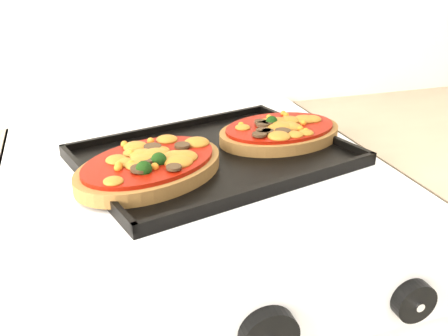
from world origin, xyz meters
name	(u,v)px	position (x,y,z in m)	size (l,w,h in m)	color
control_panel	(267,321)	(-0.01, 1.39, 0.85)	(0.60, 0.02, 0.09)	silver
knob_center	(269,335)	(-0.02, 1.37, 0.85)	(0.06, 0.06, 0.02)	black
knob_right	(413,301)	(0.16, 1.37, 0.85)	(0.05, 0.05, 0.02)	black
baking_tray	(215,155)	(0.02, 1.70, 0.92)	(0.41, 0.30, 0.02)	black
pizza_left	(150,164)	(-0.09, 1.66, 0.94)	(0.24, 0.16, 0.03)	brown
pizza_right	(280,130)	(0.15, 1.74, 0.94)	(0.22, 0.15, 0.03)	brown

